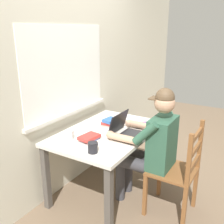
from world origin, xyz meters
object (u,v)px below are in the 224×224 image
object	(u,v)px
wooden_chair	(178,171)
coffee_mug_white	(69,135)
computer_mouse	(138,126)
laptop	(126,131)
coffee_mug_dark	(93,147)
desk	(108,140)
landscape_photo_print	(144,124)
book_stack_main	(110,122)
seated_person	(152,143)
book_stack_side	(89,138)

from	to	relation	value
wooden_chair	coffee_mug_white	distance (m)	1.10
wooden_chair	coffee_mug_white	world-z (taller)	wooden_chair
computer_mouse	wooden_chair	bearing A→B (deg)	-113.28
laptop	coffee_mug_white	size ratio (longest dim) A/B	2.88
coffee_mug_dark	coffee_mug_white	bearing A→B (deg)	72.55
desk	landscape_photo_print	bearing A→B (deg)	-29.78
wooden_chair	book_stack_main	world-z (taller)	wooden_chair
seated_person	wooden_chair	distance (m)	0.36
coffee_mug_white	book_stack_main	distance (m)	0.53
coffee_mug_white	seated_person	bearing A→B (deg)	-60.78
wooden_chair	laptop	distance (m)	0.63
book_stack_main	landscape_photo_print	xyz separation A→B (m)	(0.26, -0.30, -0.04)
book_stack_side	laptop	bearing A→B (deg)	-41.64
landscape_photo_print	computer_mouse	bearing A→B (deg)	-161.19
coffee_mug_white	book_stack_side	distance (m)	0.20
desk	wooden_chair	distance (m)	0.79
desk	book_stack_side	size ratio (longest dim) A/B	5.83
coffee_mug_dark	landscape_photo_print	size ratio (longest dim) A/B	0.95
desk	computer_mouse	distance (m)	0.36
computer_mouse	landscape_photo_print	distance (m)	0.15
coffee_mug_dark	computer_mouse	bearing A→B (deg)	-6.61
computer_mouse	coffee_mug_white	size ratio (longest dim) A/B	0.87
book_stack_main	book_stack_side	size ratio (longest dim) A/B	0.88
desk	book_stack_side	world-z (taller)	book_stack_side
computer_mouse	coffee_mug_dark	bearing A→B (deg)	173.39
computer_mouse	coffee_mug_dark	xyz separation A→B (m)	(-0.73, 0.09, 0.03)
landscape_photo_print	coffee_mug_dark	bearing A→B (deg)	-166.97
seated_person	coffee_mug_white	world-z (taller)	seated_person
book_stack_main	seated_person	bearing A→B (deg)	-102.44
desk	book_stack_side	distance (m)	0.31
laptop	book_stack_main	distance (m)	0.32
coffee_mug_white	book_stack_side	bearing A→B (deg)	-64.87
coffee_mug_white	book_stack_main	size ratio (longest dim) A/B	0.62
wooden_chair	laptop	size ratio (longest dim) A/B	2.86
wooden_chair	landscape_photo_print	world-z (taller)	wooden_chair
wooden_chair	computer_mouse	world-z (taller)	wooden_chair
coffee_mug_white	book_stack_side	xyz separation A→B (m)	(0.08, -0.18, -0.02)
coffee_mug_dark	book_stack_main	bearing A→B (deg)	18.72
desk	coffee_mug_white	size ratio (longest dim) A/B	10.76
desk	coffee_mug_dark	size ratio (longest dim) A/B	9.96
desk	seated_person	bearing A→B (deg)	-87.06
computer_mouse	laptop	bearing A→B (deg)	175.82
desk	laptop	size ratio (longest dim) A/B	3.74
coffee_mug_dark	desk	bearing A→B (deg)	17.33
computer_mouse	book_stack_main	bearing A→B (deg)	110.05
computer_mouse	landscape_photo_print	xyz separation A→B (m)	(0.15, 0.00, -0.02)
coffee_mug_dark	landscape_photo_print	world-z (taller)	coffee_mug_dark
laptop	desk	bearing A→B (deg)	88.89
desk	wooden_chair	bearing A→B (deg)	-88.13
desk	coffee_mug_white	bearing A→B (deg)	150.09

